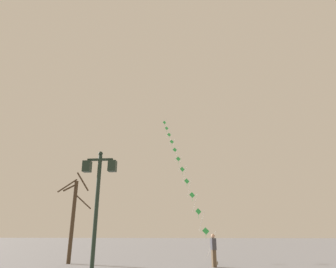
# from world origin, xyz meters

# --- Properties ---
(ground_plane) EXTENTS (160.00, 160.00, 0.00)m
(ground_plane) POSITION_xyz_m (0.00, 20.00, 0.00)
(ground_plane) COLOR gray
(twin_lantern_lamp_post) EXTENTS (1.23, 0.28, 4.64)m
(twin_lantern_lamp_post) POSITION_xyz_m (-2.77, 8.41, 3.21)
(twin_lantern_lamp_post) COLOR #1E2D23
(twin_lantern_lamp_post) RESTS_ON ground_plane
(kite_train) EXTENTS (4.94, 17.10, 15.78)m
(kite_train) POSITION_xyz_m (-0.45, 25.66, 8.17)
(kite_train) COLOR brown
(kite_train) RESTS_ON ground_plane
(kite_flyer) EXTENTS (0.31, 0.63, 1.71)m
(kite_flyer) POSITION_xyz_m (1.71, 15.53, 0.90)
(kite_flyer) COLOR brown
(kite_flyer) RESTS_ON ground_plane
(bare_tree) EXTENTS (1.47, 2.34, 5.56)m
(bare_tree) POSITION_xyz_m (-6.90, 16.63, 2.79)
(bare_tree) COLOR #423323
(bare_tree) RESTS_ON ground_plane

